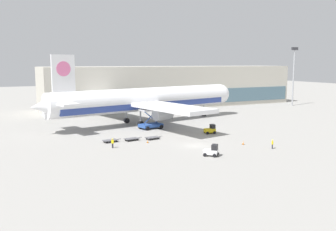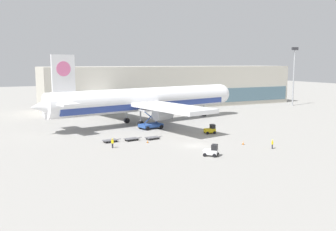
% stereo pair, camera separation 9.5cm
% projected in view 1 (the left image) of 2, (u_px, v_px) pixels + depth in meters
% --- Properties ---
extents(ground_plane, '(400.00, 400.00, 0.00)m').
position_uv_depth(ground_plane, '(195.00, 146.00, 69.34)').
color(ground_plane, gray).
extents(terminal_building, '(90.00, 18.20, 14.00)m').
position_uv_depth(terminal_building, '(173.00, 86.00, 132.15)').
color(terminal_building, '#BCB7A8').
rests_on(terminal_building, ground_plane).
extents(light_mast, '(2.80, 0.50, 20.64)m').
position_uv_depth(light_mast, '(294.00, 72.00, 132.38)').
color(light_mast, '#9EA0A5').
rests_on(light_mast, ground_plane).
extents(airplane_main, '(57.50, 48.64, 17.00)m').
position_uv_depth(airplane_main, '(144.00, 100.00, 94.26)').
color(airplane_main, white).
rests_on(airplane_main, ground_plane).
extents(scissor_lift_loader, '(5.69, 4.24, 5.03)m').
position_uv_depth(scissor_lift_loader, '(151.00, 120.00, 87.00)').
color(scissor_lift_loader, '#284C99').
rests_on(scissor_lift_loader, ground_plane).
extents(baggage_tug_foreground, '(2.73, 2.74, 2.00)m').
position_uv_depth(baggage_tug_foreground, '(212.00, 151.00, 61.52)').
color(baggage_tug_foreground, silver).
rests_on(baggage_tug_foreground, ground_plane).
extents(baggage_tug_mid, '(2.66, 2.00, 2.00)m').
position_uv_depth(baggage_tug_mid, '(210.00, 130.00, 81.17)').
color(baggage_tug_mid, yellow).
rests_on(baggage_tug_mid, ground_plane).
extents(baggage_dolly_lead, '(3.77, 1.85, 0.48)m').
position_uv_depth(baggage_dolly_lead, '(110.00, 140.00, 72.26)').
color(baggage_dolly_lead, '#56565B').
rests_on(baggage_dolly_lead, ground_plane).
extents(baggage_dolly_second, '(3.77, 1.85, 0.48)m').
position_uv_depth(baggage_dolly_second, '(132.00, 139.00, 73.79)').
color(baggage_dolly_second, '#56565B').
rests_on(baggage_dolly_second, ground_plane).
extents(baggage_dolly_third, '(3.77, 1.85, 0.48)m').
position_uv_depth(baggage_dolly_third, '(153.00, 137.00, 75.01)').
color(baggage_dolly_third, '#56565B').
rests_on(baggage_dolly_third, ground_plane).
extents(ground_crew_near, '(0.36, 0.51, 1.67)m').
position_uv_depth(ground_crew_near, '(272.00, 143.00, 66.78)').
color(ground_crew_near, black).
rests_on(ground_crew_near, ground_plane).
extents(ground_crew_far, '(0.38, 0.50, 1.81)m').
position_uv_depth(ground_crew_far, '(113.00, 142.00, 67.30)').
color(ground_crew_far, black).
rests_on(ground_crew_far, ground_plane).
extents(traffic_cone_near, '(0.40, 0.40, 0.73)m').
position_uv_depth(traffic_cone_near, '(243.00, 143.00, 70.24)').
color(traffic_cone_near, black).
rests_on(traffic_cone_near, ground_plane).
extents(traffic_cone_far, '(0.40, 0.40, 0.56)m').
position_uv_depth(traffic_cone_far, '(148.00, 141.00, 71.81)').
color(traffic_cone_far, black).
rests_on(traffic_cone_far, ground_plane).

